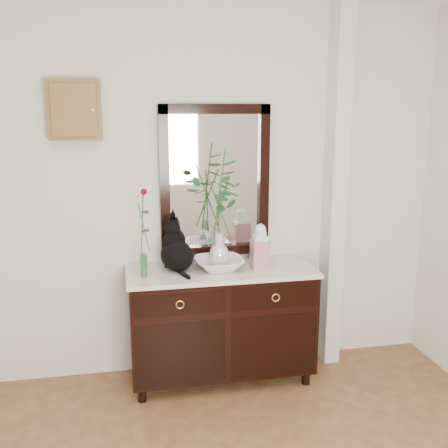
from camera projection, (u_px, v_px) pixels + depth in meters
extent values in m
cube|color=silver|center=(201.00, 194.00, 3.80)|extent=(3.60, 0.04, 2.70)
cube|color=silver|center=(335.00, 191.00, 3.92)|extent=(0.12, 0.20, 2.70)
cube|color=black|center=(221.00, 321.00, 3.78)|extent=(1.30, 0.50, 0.82)
cube|color=beige|center=(221.00, 271.00, 3.70)|extent=(1.33, 0.52, 0.03)
cube|color=black|center=(215.00, 182.00, 3.79)|extent=(0.80, 0.06, 1.10)
cube|color=white|center=(215.00, 181.00, 3.80)|extent=(0.66, 0.01, 0.96)
cube|color=brown|center=(75.00, 110.00, 3.47)|extent=(0.35, 0.10, 0.40)
imported|color=white|center=(219.00, 264.00, 3.68)|extent=(0.36, 0.36, 0.08)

